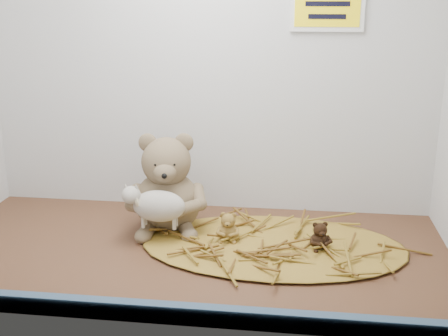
# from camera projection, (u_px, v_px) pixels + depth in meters

# --- Properties ---
(alcove_shell) EXTENTS (1.20, 0.60, 0.90)m
(alcove_shell) POSITION_uv_depth(u_px,v_px,m) (194.00, 52.00, 1.25)
(alcove_shell) COLOR #3F2415
(alcove_shell) RESTS_ON ground
(front_rail) EXTENTS (1.19, 0.02, 0.04)m
(front_rail) POSITION_uv_depth(u_px,v_px,m) (161.00, 312.00, 1.03)
(front_rail) COLOR #3A546F
(front_rail) RESTS_ON shelf_floor
(straw_bed) EXTENTS (0.63, 0.36, 0.01)m
(straw_bed) POSITION_uv_depth(u_px,v_px,m) (273.00, 245.00, 1.32)
(straw_bed) COLOR brown
(straw_bed) RESTS_ON shelf_floor
(main_teddy) EXTENTS (0.23, 0.24, 0.25)m
(main_teddy) POSITION_uv_depth(u_px,v_px,m) (167.00, 182.00, 1.40)
(main_teddy) COLOR #7A624B
(main_teddy) RESTS_ON shelf_floor
(toy_lamb) EXTENTS (0.16, 0.10, 0.11)m
(toy_lamb) POSITION_uv_depth(u_px,v_px,m) (159.00, 206.00, 1.32)
(toy_lamb) COLOR beige
(toy_lamb) RESTS_ON main_teddy
(mini_teddy_tan) EXTENTS (0.06, 0.06, 0.07)m
(mini_teddy_tan) POSITION_uv_depth(u_px,v_px,m) (228.00, 225.00, 1.33)
(mini_teddy_tan) COLOR olive
(mini_teddy_tan) RESTS_ON straw_bed
(mini_teddy_brown) EXTENTS (0.07, 0.07, 0.07)m
(mini_teddy_brown) POSITION_uv_depth(u_px,v_px,m) (320.00, 234.00, 1.29)
(mini_teddy_brown) COLOR black
(mini_teddy_brown) RESTS_ON straw_bed
(wall_sign) EXTENTS (0.16, 0.01, 0.11)m
(wall_sign) POSITION_uv_depth(u_px,v_px,m) (328.00, 4.00, 1.38)
(wall_sign) COLOR yellow
(wall_sign) RESTS_ON back_wall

